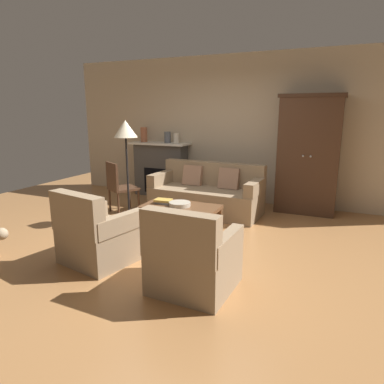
% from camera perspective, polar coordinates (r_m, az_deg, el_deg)
% --- Properties ---
extents(ground_plane, '(9.60, 9.60, 0.00)m').
position_cam_1_polar(ground_plane, '(4.77, -2.03, -8.24)').
color(ground_plane, '#B27A47').
extents(back_wall, '(7.20, 0.10, 2.80)m').
position_cam_1_polar(back_wall, '(6.83, 7.36, 10.22)').
color(back_wall, beige).
rests_on(back_wall, ground).
extents(fireplace, '(1.26, 0.48, 1.12)m').
position_cam_1_polar(fireplace, '(7.29, -5.19, 3.88)').
color(fireplace, '#4C4947').
rests_on(fireplace, ground).
extents(armoire, '(1.06, 0.57, 2.03)m').
position_cam_1_polar(armoire, '(6.28, 18.77, 5.88)').
color(armoire, '#472D1E').
rests_on(armoire, ground).
extents(couch, '(1.95, 0.93, 0.86)m').
position_cam_1_polar(couch, '(6.05, 2.51, -0.45)').
color(couch, '#937A5B').
rests_on(couch, ground).
extents(coffee_table, '(1.10, 0.60, 0.42)m').
position_cam_1_polar(coffee_table, '(4.97, -1.88, -2.89)').
color(coffee_table, brown).
rests_on(coffee_table, ground).
extents(fruit_bowl, '(0.31, 0.31, 0.06)m').
position_cam_1_polar(fruit_bowl, '(4.93, -2.04, -2.02)').
color(fruit_bowl, beige).
rests_on(fruit_bowl, coffee_table).
extents(book_stack, '(0.27, 0.19, 0.06)m').
position_cam_1_polar(book_stack, '(5.09, -4.70, -1.55)').
color(book_stack, gray).
rests_on(book_stack, coffee_table).
extents(mantel_vase_terracotta, '(0.14, 0.14, 0.30)m').
position_cam_1_polar(mantel_vase_terracotta, '(7.39, -7.99, 9.42)').
color(mantel_vase_terracotta, '#A86042').
rests_on(mantel_vase_terracotta, fireplace).
extents(mantel_vase_slate, '(0.13, 0.13, 0.22)m').
position_cam_1_polar(mantel_vase_slate, '(7.11, -4.09, 9.05)').
color(mantel_vase_slate, '#565B66').
rests_on(mantel_vase_slate, fireplace).
extents(mantel_vase_cream, '(0.11, 0.11, 0.20)m').
position_cam_1_polar(mantel_vase_cream, '(7.02, -2.62, 8.92)').
color(mantel_vase_cream, beige).
rests_on(mantel_vase_cream, fireplace).
extents(armchair_near_left, '(0.91, 0.91, 0.88)m').
position_cam_1_polar(armchair_near_left, '(4.22, -15.39, -7.09)').
color(armchair_near_left, '#997F60').
rests_on(armchair_near_left, ground).
extents(armchair_near_right, '(0.81, 0.80, 0.88)m').
position_cam_1_polar(armchair_near_right, '(3.45, 0.07, -11.24)').
color(armchair_near_right, '#997F60').
rests_on(armchair_near_right, ground).
extents(side_chair_wooden, '(0.60, 0.60, 0.90)m').
position_cam_1_polar(side_chair_wooden, '(6.08, -12.09, 1.23)').
color(side_chair_wooden, '#472D1E').
rests_on(side_chair_wooden, ground).
extents(floor_lamp, '(0.36, 0.36, 1.62)m').
position_cam_1_polar(floor_lamp, '(5.39, -10.95, 9.30)').
color(floor_lamp, black).
rests_on(floor_lamp, ground).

